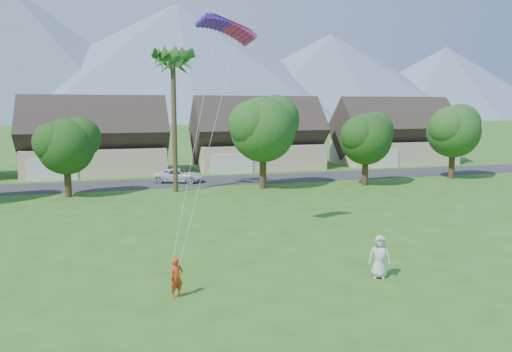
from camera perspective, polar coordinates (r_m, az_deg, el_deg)
name	(u,v)px	position (r m, az deg, el deg)	size (l,w,h in m)	color
ground	(334,316)	(18.94, 8.96, -15.57)	(500.00, 500.00, 0.00)	#2D6019
street	(189,182)	(50.77, -7.72, -0.67)	(90.00, 7.00, 0.01)	#2D2D30
kite_flyer	(177,278)	(20.39, -9.07, -11.43)	(0.58, 0.38, 1.59)	#BA3C15
watcher	(380,257)	(22.93, 13.94, -8.93)	(0.94, 0.61, 1.93)	silver
parked_car	(179,176)	(50.53, -8.84, 0.05)	(2.27, 4.93, 1.37)	silver
mountain_ridge	(141,66)	(277.06, -13.03, 12.18)	(540.00, 240.00, 70.00)	slate
houses_row	(180,142)	(59.32, -8.65, 3.89)	(72.75, 8.19, 8.86)	beige
tree_row	(185,137)	(44.10, -8.09, 4.42)	(62.27, 6.67, 8.45)	#47301C
fan_palm	(173,57)	(44.69, -9.50, 13.31)	(3.00, 3.00, 13.80)	#4C3D26
parafoil_kite	(227,26)	(28.04, -3.36, 16.78)	(3.59, 1.52, 0.50)	#5419BE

